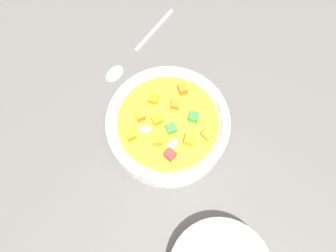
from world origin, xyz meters
TOP-DOWN VIEW (x-y plane):
  - ground_plane at (0.00, 0.00)cm, footprint 140.00×140.00cm
  - soup_bowl_main at (-0.01, -0.01)cm, footprint 19.51×19.51cm
  - spoon at (5.77, 15.69)cm, footprint 19.46×5.00cm

SIDE VIEW (x-z plane):
  - ground_plane at x=0.00cm, z-range -2.00..0.00cm
  - spoon at x=5.77cm, z-range -0.02..0.72cm
  - soup_bowl_main at x=-0.01cm, z-range -0.16..6.05cm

